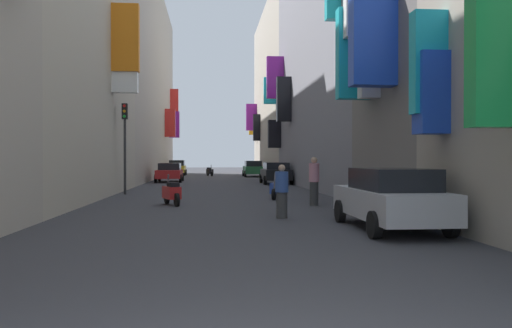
# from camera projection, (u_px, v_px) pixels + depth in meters

# --- Properties ---
(ground_plane) EXTENTS (140.00, 140.00, 0.00)m
(ground_plane) POSITION_uv_depth(u_px,v_px,m) (218.00, 185.00, 33.17)
(ground_plane) COLOR #38383D
(building_left_mid_a) EXTENTS (7.25, 17.19, 16.58)m
(building_left_mid_a) POSITION_uv_depth(u_px,v_px,m) (35.00, 6.00, 22.10)
(building_left_mid_a) COLOR #BCB29E
(building_left_mid_a) RESTS_ON ground
(building_left_mid_b) EXTENTS (7.11, 31.72, 17.52)m
(building_left_mid_b) POSITION_uv_depth(u_px,v_px,m) (127.00, 81.00, 46.46)
(building_left_mid_b) COLOR #B2A899
(building_left_mid_b) RESTS_ON ground
(building_right_mid_b) EXTENTS (7.26, 21.11, 17.14)m
(building_right_mid_b) POSITION_uv_depth(u_px,v_px,m) (352.00, 44.00, 30.59)
(building_right_mid_b) COLOR gray
(building_right_mid_b) RESTS_ON ground
(building_right_mid_c) EXTENTS (7.24, 22.68, 16.98)m
(building_right_mid_c) POSITION_uv_depth(u_px,v_px,m) (293.00, 93.00, 52.40)
(building_right_mid_c) COLOR #B2A899
(building_right_mid_c) RESTS_ON ground
(parked_car_silver) EXTENTS (1.87, 4.35, 1.48)m
(parked_car_silver) POSITION_uv_depth(u_px,v_px,m) (390.00, 197.00, 12.34)
(parked_car_silver) COLOR #B7B7BC
(parked_car_silver) RESTS_ON ground
(parked_car_yellow) EXTENTS (1.89, 4.14, 1.57)m
(parked_car_yellow) POSITION_uv_depth(u_px,v_px,m) (177.00, 167.00, 53.36)
(parked_car_yellow) COLOR gold
(parked_car_yellow) RESTS_ON ground
(parked_car_black) EXTENTS (1.92, 4.07, 1.46)m
(parked_car_black) POSITION_uv_depth(u_px,v_px,m) (276.00, 173.00, 34.98)
(parked_car_black) COLOR black
(parked_car_black) RESTS_ON ground
(parked_car_green) EXTENTS (1.84, 4.25, 1.53)m
(parked_car_green) POSITION_uv_depth(u_px,v_px,m) (253.00, 168.00, 49.08)
(parked_car_green) COLOR #236638
(parked_car_green) RESTS_ON ground
(parked_car_red) EXTENTS (1.93, 4.29, 1.40)m
(parked_car_red) POSITION_uv_depth(u_px,v_px,m) (170.00, 172.00, 38.05)
(parked_car_red) COLOR #B21E1E
(parked_car_red) RESTS_ON ground
(scooter_blue) EXTENTS (0.80, 1.82, 1.13)m
(scooter_blue) POSITION_uv_depth(u_px,v_px,m) (278.00, 188.00, 21.80)
(scooter_blue) COLOR #2D4CAD
(scooter_blue) RESTS_ON ground
(scooter_black) EXTENTS (0.73, 1.74, 1.13)m
(scooter_black) POSITION_uv_depth(u_px,v_px,m) (210.00, 171.00, 50.84)
(scooter_black) COLOR black
(scooter_black) RESTS_ON ground
(scooter_red) EXTENTS (0.77, 1.68, 1.13)m
(scooter_red) POSITION_uv_depth(u_px,v_px,m) (172.00, 193.00, 18.83)
(scooter_red) COLOR red
(scooter_red) RESTS_ON ground
(pedestrian_crossing) EXTENTS (0.47, 0.47, 1.78)m
(pedestrian_crossing) POSITION_uv_depth(u_px,v_px,m) (314.00, 181.00, 18.76)
(pedestrian_crossing) COLOR #3A3A3A
(pedestrian_crossing) RESTS_ON ground
(pedestrian_near_left) EXTENTS (0.42, 0.42, 1.54)m
(pedestrian_near_left) POSITION_uv_depth(u_px,v_px,m) (282.00, 192.00, 14.73)
(pedestrian_near_left) COLOR #393939
(pedestrian_near_left) RESTS_ON ground
(traffic_light_near_corner) EXTENTS (0.26, 0.34, 4.36)m
(traffic_light_near_corner) POSITION_uv_depth(u_px,v_px,m) (125.00, 133.00, 24.57)
(traffic_light_near_corner) COLOR #2D2D2D
(traffic_light_near_corner) RESTS_ON ground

